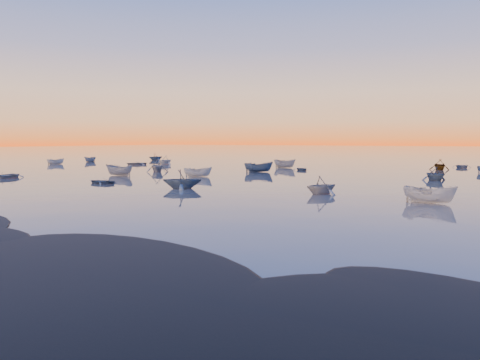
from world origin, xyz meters
The scene contains 6 objects.
ground centered at (0.00, 100.00, 0.00)m, with size 600.00×600.00×0.00m, color slate.
mud_lobes centered at (0.00, -1.00, 0.01)m, with size 140.00×6.00×0.07m, color black, non-canonical shape.
moored_fleet centered at (0.00, 53.00, 0.00)m, with size 124.00×58.00×1.20m, color silver, non-canonical shape.
boat_near_left centered at (-35.78, 24.00, 0.00)m, with size 4.32×1.80×1.08m, color gray.
boat_near_center centered at (-15.25, 37.78, 0.00)m, with size 3.84×1.62×1.33m, color silver.
boat_near_right centered at (13.39, 47.13, 0.00)m, with size 3.70×1.67×1.30m, color #384F6C.
Camera 1 is at (19.64, -14.59, 4.94)m, focal length 35.00 mm.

